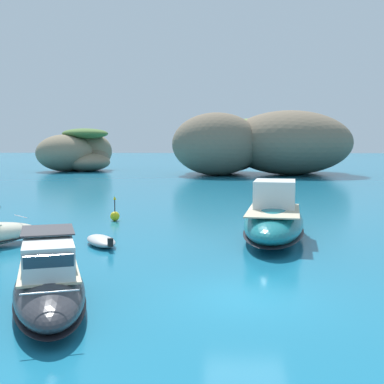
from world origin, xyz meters
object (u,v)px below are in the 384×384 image
object	(u,v)px
motorboat_charcoal	(49,286)
dinghy_tender	(101,241)
islet_small	(78,153)
motorboat_teal	(274,219)
islet_large	(260,145)
channel_buoy	(115,215)

from	to	relation	value
motorboat_charcoal	dinghy_tender	world-z (taller)	motorboat_charcoal
islet_small	motorboat_charcoal	xyz separation A→B (m)	(18.49, -68.35, -2.17)
motorboat_teal	dinghy_tender	size ratio (longest dim) A/B	3.52
islet_small	motorboat_charcoal	bearing A→B (deg)	-74.86
islet_large	dinghy_tender	world-z (taller)	islet_large
islet_small	motorboat_teal	world-z (taller)	islet_small
channel_buoy	islet_small	bearing A→B (deg)	108.00
channel_buoy	islet_large	bearing A→B (deg)	75.23
islet_large	channel_buoy	distance (m)	47.14
islet_large	islet_small	distance (m)	29.78
islet_large	motorboat_charcoal	size ratio (longest dim) A/B	4.18
motorboat_teal	dinghy_tender	distance (m)	8.39
dinghy_tender	islet_large	bearing A→B (deg)	78.14
islet_small	motorboat_teal	distance (m)	62.90
motorboat_charcoal	dinghy_tender	xyz separation A→B (m)	(-0.61, 8.78, -0.44)
islet_small	dinghy_tender	distance (m)	62.24
islet_large	dinghy_tender	bearing A→B (deg)	-101.86
islet_small	dinghy_tender	bearing A→B (deg)	-73.29
motorboat_teal	motorboat_charcoal	bearing A→B (deg)	-123.86
islet_small	channel_buoy	xyz separation A→B (m)	(16.98, -52.25, -2.50)
islet_small	channel_buoy	distance (m)	55.00
islet_large	channel_buoy	size ratio (longest dim) A/B	19.49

